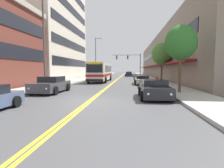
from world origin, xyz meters
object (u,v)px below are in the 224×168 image
(street_tree_right_near, at_px, (181,43))
(car_dark_grey_parked_left_mid, at_px, (51,85))
(car_navy_moving_second, at_px, (129,74))
(street_lamp_left_far, at_px, (97,55))
(car_champagne_parked_right_mid, at_px, (142,80))
(car_white_moving_lead, at_px, (129,73))
(street_lamp_left_near, at_px, (46,35))
(fire_hydrant, at_px, (157,80))
(street_tree_right_mid, at_px, (162,54))
(car_charcoal_parked_right_foreground, at_px, (155,89))
(city_bus, at_px, (101,71))
(traffic_signal_mast, at_px, (130,60))

(street_tree_right_near, bearing_deg, car_dark_grey_parked_left_mid, -179.72)
(car_navy_moving_second, distance_m, street_lamp_left_far, 14.85)
(car_champagne_parked_right_mid, relative_size, car_white_moving_lead, 1.06)
(car_dark_grey_parked_left_mid, distance_m, street_lamp_left_near, 4.61)
(car_dark_grey_parked_left_mid, distance_m, street_tree_right_near, 11.33)
(car_navy_moving_second, bearing_deg, car_champagne_parked_right_mid, -85.98)
(street_tree_right_near, distance_m, fire_hydrant, 8.43)
(street_lamp_left_near, relative_size, street_tree_right_mid, 1.48)
(car_charcoal_parked_right_foreground, xyz_separation_m, fire_hydrant, (1.70, 9.84, 0.03))
(car_white_moving_lead, xyz_separation_m, street_tree_right_near, (4.16, -55.63, 3.54))
(city_bus, relative_size, car_champagne_parked_right_mid, 2.29)
(car_champagne_parked_right_mid, height_order, street_tree_right_near, street_tree_right_near)
(car_dark_grey_parked_left_mid, bearing_deg, fire_hydrant, 37.07)
(car_champagne_parked_right_mid, xyz_separation_m, car_white_moving_lead, (-1.88, 46.08, 0.01))
(car_champagne_parked_right_mid, distance_m, car_white_moving_lead, 46.12)
(car_white_moving_lead, height_order, street_tree_right_near, street_tree_right_near)
(street_lamp_left_near, bearing_deg, street_tree_right_mid, 44.31)
(car_champagne_parked_right_mid, height_order, street_lamp_left_near, street_lamp_left_near)
(car_champagne_parked_right_mid, bearing_deg, street_lamp_left_near, -137.28)
(street_tree_right_near, relative_size, street_tree_right_mid, 0.90)
(car_dark_grey_parked_left_mid, xyz_separation_m, traffic_signal_mast, (6.94, 30.36, 3.68))
(car_navy_moving_second, height_order, traffic_signal_mast, traffic_signal_mast)
(car_charcoal_parked_right_foreground, xyz_separation_m, street_lamp_left_far, (-9.34, 27.68, 4.73))
(car_champagne_parked_right_mid, bearing_deg, street_lamp_left_far, 120.37)
(fire_hydrant, bearing_deg, car_champagne_parked_right_mid, 131.75)
(car_navy_moving_second, xyz_separation_m, street_lamp_left_near, (-7.38, -36.55, 4.50))
(car_charcoal_parked_right_foreground, bearing_deg, street_lamp_left_far, 108.64)
(car_charcoal_parked_right_foreground, xyz_separation_m, street_lamp_left_near, (-9.34, 3.11, 4.48))
(car_white_moving_lead, relative_size, street_lamp_left_far, 0.50)
(city_bus, height_order, fire_hydrant, city_bus)
(car_dark_grey_parked_left_mid, xyz_separation_m, fire_hydrant, (10.20, 7.71, -0.03))
(car_white_moving_lead, distance_m, street_lamp_left_far, 31.41)
(car_charcoal_parked_right_foreground, relative_size, street_tree_right_mid, 0.70)
(car_dark_grey_parked_left_mid, bearing_deg, street_lamp_left_near, 130.40)
(street_lamp_left_near, bearing_deg, traffic_signal_mast, 75.20)
(car_charcoal_parked_right_foreground, xyz_separation_m, traffic_signal_mast, (-1.57, 32.50, 3.74))
(city_bus, xyz_separation_m, street_lamp_left_far, (-2.82, 10.89, 3.62))
(street_tree_right_near, relative_size, fire_hydrant, 5.75)
(street_lamp_left_near, height_order, street_lamp_left_far, street_lamp_left_far)
(car_white_moving_lead, bearing_deg, car_navy_moving_second, -90.27)
(city_bus, relative_size, car_white_moving_lead, 2.42)
(car_charcoal_parked_right_foreground, bearing_deg, street_lamp_left_near, 161.57)
(street_tree_right_mid, bearing_deg, street_tree_right_near, -93.90)
(car_dark_grey_parked_left_mid, distance_m, car_white_moving_lead, 56.07)
(car_white_moving_lead, height_order, street_tree_right_mid, street_tree_right_mid)
(car_dark_grey_parked_left_mid, xyz_separation_m, car_champagne_parked_right_mid, (8.51, 9.60, -0.10))
(traffic_signal_mast, height_order, street_tree_right_near, traffic_signal_mast)
(street_lamp_left_near, distance_m, fire_hydrant, 13.67)
(car_white_moving_lead, height_order, car_navy_moving_second, car_navy_moving_second)
(car_dark_grey_parked_left_mid, relative_size, car_champagne_parked_right_mid, 0.94)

